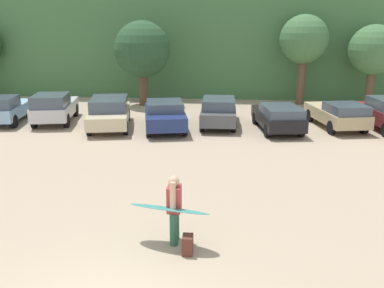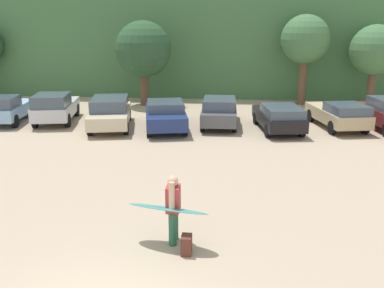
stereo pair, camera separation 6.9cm
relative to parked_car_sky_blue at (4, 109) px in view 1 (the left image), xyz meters
name	(u,v)px [view 1 (the left image)]	position (x,y,z in m)	size (l,w,h in m)	color
hillside_ridge	(204,33)	(9.62, 14.50, 3.63)	(108.00, 12.00, 8.82)	#427042
tree_far_left	(142,50)	(6.30, 5.86, 2.75)	(3.54, 3.54, 5.34)	brown
tree_center	(304,40)	(16.48, 7.08, 3.32)	(3.08, 3.08, 5.72)	brown
tree_far_right	(374,51)	(20.73, 6.70, 2.73)	(3.09, 3.09, 5.11)	brown
parked_car_sky_blue	(4,109)	(0.00, 0.00, 0.00)	(2.32, 4.13, 1.53)	#84ADD1
parked_car_silver	(54,107)	(2.59, 0.33, 0.07)	(2.54, 4.39, 1.64)	silver
parked_car_champagne	(109,112)	(5.80, -0.43, 0.03)	(2.76, 4.80, 1.53)	beige
parked_car_navy	(165,114)	(8.66, -0.50, -0.02)	(2.76, 4.72, 1.43)	navy
parked_car_dark_gray	(219,111)	(11.32, 0.53, 0.00)	(1.82, 4.37, 1.48)	#4C4F54
parked_car_black	(278,117)	(14.29, -0.35, -0.06)	(2.40, 4.37, 1.32)	black
parked_car_tan	(338,114)	(17.36, 0.49, -0.04)	(2.61, 4.52, 1.39)	tan
person_adult	(174,205)	(10.63, -11.81, 0.19)	(0.32, 0.72, 1.72)	#26593F
surfboard_teal	(169,209)	(10.52, -11.95, 0.14)	(2.09, 0.98, 0.25)	teal
backpack_dropped	(188,245)	(11.00, -12.33, -0.56)	(0.24, 0.34, 0.45)	#592D23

